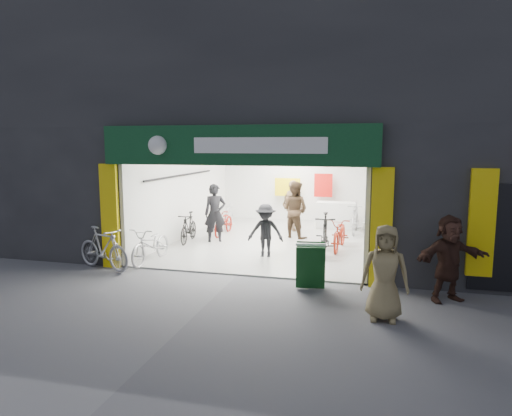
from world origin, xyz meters
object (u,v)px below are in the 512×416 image
at_px(sandwich_board, 310,264).
at_px(pedestrian_near, 385,273).
at_px(bike_left_front, 151,245).
at_px(bike_right_front, 325,234).
at_px(parked_bike, 103,248).

bearing_deg(sandwich_board, pedestrian_near, -51.80).
bearing_deg(bike_left_front, sandwich_board, -11.83).
distance_m(bike_right_front, parked_bike, 5.89).
bearing_deg(bike_left_front, parked_bike, -130.06).
distance_m(parked_bike, pedestrian_near, 6.83).
relative_size(parked_bike, pedestrian_near, 1.05).
bearing_deg(pedestrian_near, bike_left_front, 157.11).
distance_m(bike_left_front, bike_right_front, 4.75).
relative_size(bike_right_front, parked_bike, 1.08).
bearing_deg(sandwich_board, bike_right_front, 82.37).
height_order(bike_right_front, parked_bike, bike_right_front).
height_order(bike_left_front, sandwich_board, sandwich_board).
xyz_separation_m(bike_right_front, parked_bike, (-5.13, -2.91, -0.04)).
bearing_deg(parked_bike, pedestrian_near, -84.81).
bearing_deg(parked_bike, sandwich_board, -73.14).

